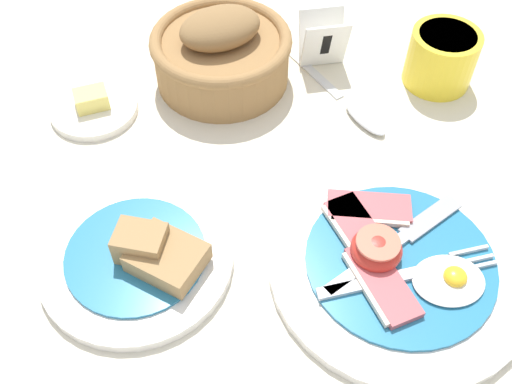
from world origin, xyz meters
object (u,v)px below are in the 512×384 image
object	(u,v)px
sugar_cup	(442,57)
bread_plate	(141,257)
breakfast_plate	(397,261)
teaspoon_by_saucer	(352,106)
number_card	(323,41)
butter_dish	(94,107)
bread_basket	(221,52)

from	to	relation	value
sugar_cup	bread_plate	bearing A→B (deg)	-149.26
breakfast_plate	teaspoon_by_saucer	xyz separation A→B (m)	(0.01, 0.24, -0.01)
breakfast_plate	number_card	xyz separation A→B (m)	(-0.01, 0.33, 0.03)
breakfast_plate	butter_dish	bearing A→B (deg)	138.39
breakfast_plate	bread_basket	size ratio (longest dim) A/B	1.48
teaspoon_by_saucer	breakfast_plate	bearing A→B (deg)	-27.61
sugar_cup	number_card	xyz separation A→B (m)	(-0.14, 0.06, -0.00)
number_card	breakfast_plate	bearing A→B (deg)	-90.29
breakfast_plate	bread_plate	bearing A→B (deg)	170.97
bread_basket	number_card	size ratio (longest dim) A/B	2.46
butter_dish	teaspoon_by_saucer	size ratio (longest dim) A/B	0.60
bread_plate	number_card	world-z (taller)	number_card
bread_plate	sugar_cup	distance (m)	0.46
bread_basket	number_card	world-z (taller)	bread_basket
bread_basket	teaspoon_by_saucer	bearing A→B (deg)	-27.53
teaspoon_by_saucer	bread_plate	bearing A→B (deg)	-78.82
breakfast_plate	bread_plate	world-z (taller)	bread_plate
bread_plate	number_card	distance (m)	0.38
bread_basket	breakfast_plate	bearing A→B (deg)	-65.55
breakfast_plate	teaspoon_by_saucer	distance (m)	0.24
breakfast_plate	butter_dish	xyz separation A→B (m)	(-0.31, 0.28, -0.00)
breakfast_plate	teaspoon_by_saucer	size ratio (longest dim) A/B	1.46
bread_basket	teaspoon_by_saucer	xyz separation A→B (m)	(0.16, -0.08, -0.04)
butter_dish	teaspoon_by_saucer	bearing A→B (deg)	-7.27
breakfast_plate	bread_basket	bearing A→B (deg)	114.45
butter_dish	bread_basket	bearing A→B (deg)	13.43
breakfast_plate	number_card	size ratio (longest dim) A/B	3.64
breakfast_plate	bread_plate	size ratio (longest dim) A/B	1.34
bread_plate	bread_basket	distance (m)	0.30
sugar_cup	number_card	size ratio (longest dim) A/B	1.20
sugar_cup	number_card	distance (m)	0.15
bread_plate	teaspoon_by_saucer	xyz separation A→B (m)	(0.27, 0.20, -0.01)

